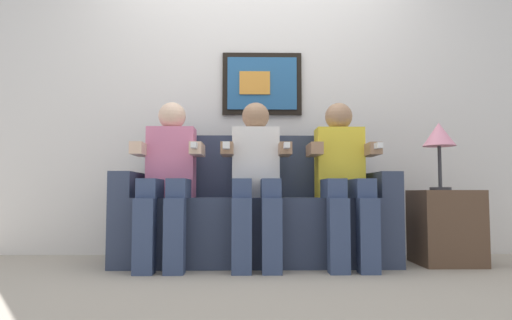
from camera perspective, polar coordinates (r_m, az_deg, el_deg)
The scene contains 8 objects.
ground_plane at distance 2.95m, azimuth 0.05°, elevation -13.48°, with size 5.56×5.56×0.00m, color #9E9384.
back_wall_assembly at distance 3.76m, azimuth -0.15°, elevation 8.51°, with size 4.27×0.10×2.60m.
couch at distance 3.24m, azimuth -0.06°, elevation -7.08°, with size 1.87×0.58×0.90m.
person_on_left at distance 3.12m, azimuth -10.75°, elevation -1.73°, with size 0.46×0.56×1.11m.
person_in_middle at distance 3.07m, azimuth -0.00°, elevation -1.76°, with size 0.46×0.56×1.11m.
person_on_right at distance 3.14m, azimuth 10.69°, elevation -1.75°, with size 0.46×0.56×1.11m.
side_table_right at distance 3.41m, azimuth 22.33°, elevation -7.67°, with size 0.40×0.40×0.50m.
table_lamp at distance 3.39m, azimuth 21.64°, elevation 2.59°, with size 0.22×0.22×0.46m.
Camera 1 is at (-0.06, -2.91, 0.48)m, focal length 32.43 mm.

